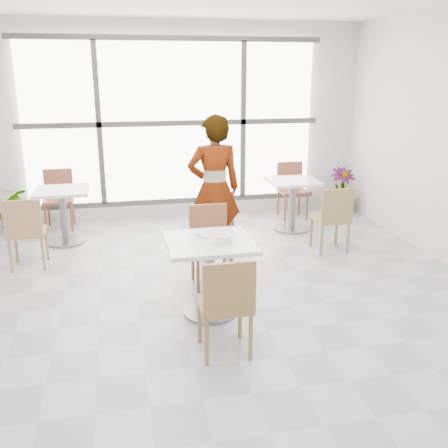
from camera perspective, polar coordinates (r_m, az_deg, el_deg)
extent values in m
plane|color=#9E9EA5|center=(5.00, -0.73, -10.02)|extent=(7.00, 7.00, 0.00)
plane|color=silver|center=(7.96, -5.85, 11.32)|extent=(6.00, 0.00, 6.00)
cube|color=white|center=(7.90, -5.80, 11.28)|extent=(4.40, 0.04, 2.40)
cube|color=#3F3F42|center=(7.87, -5.77, 11.26)|extent=(4.60, 0.05, 0.08)
cube|color=#3F3F42|center=(7.82, -13.94, 10.82)|extent=(0.08, 0.05, 2.40)
cube|color=#3F3F42|center=(8.07, 2.17, 11.47)|extent=(0.08, 0.05, 2.40)
cube|color=#3F3F42|center=(8.08, -5.52, 2.62)|extent=(4.60, 0.05, 0.08)
cube|color=#3F3F42|center=(7.85, -6.05, 20.16)|extent=(4.60, 0.05, 0.08)
cube|color=silver|center=(4.72, -1.65, -2.10)|extent=(0.80, 0.80, 0.04)
cylinder|color=slate|center=(4.85, -1.61, -6.29)|extent=(0.10, 0.10, 0.71)
cylinder|color=slate|center=(5.00, -1.58, -9.87)|extent=(0.52, 0.52, 0.03)
cube|color=olive|center=(4.19, 0.02, -9.08)|extent=(0.42, 0.42, 0.04)
cube|color=olive|center=(3.93, 0.61, -7.25)|extent=(0.42, 0.04, 0.42)
cylinder|color=olive|center=(4.49, 1.82, -10.46)|extent=(0.04, 0.04, 0.41)
cylinder|color=olive|center=(4.18, 3.02, -12.67)|extent=(0.04, 0.04, 0.41)
cylinder|color=olive|center=(4.42, -2.80, -10.90)|extent=(0.04, 0.04, 0.41)
cylinder|color=olive|center=(4.11, -1.96, -13.20)|extent=(0.04, 0.04, 0.41)
cube|color=brown|center=(5.47, -1.43, -2.71)|extent=(0.42, 0.42, 0.04)
cube|color=brown|center=(5.57, -1.81, 0.16)|extent=(0.42, 0.04, 0.42)
cylinder|color=brown|center=(5.36, -2.95, -5.74)|extent=(0.04, 0.04, 0.41)
cylinder|color=brown|center=(5.69, -3.54, -4.37)|extent=(0.04, 0.04, 0.41)
cylinder|color=brown|center=(5.42, 0.82, -5.44)|extent=(0.04, 0.04, 0.41)
cylinder|color=brown|center=(5.75, 0.02, -4.11)|extent=(0.04, 0.04, 0.41)
cylinder|color=white|center=(4.63, -0.20, -2.12)|extent=(0.21, 0.21, 0.01)
cylinder|color=white|center=(4.62, -0.20, -1.64)|extent=(0.16, 0.16, 0.07)
torus|color=white|center=(4.61, -0.20, -1.27)|extent=(0.16, 0.16, 0.01)
cylinder|color=#CDB383|center=(4.62, -0.20, -1.66)|extent=(0.14, 0.14, 0.05)
cylinder|color=beige|center=(4.59, -0.38, -1.37)|extent=(0.03, 0.03, 0.02)
cylinder|color=beige|center=(4.57, -0.32, -1.44)|extent=(0.03, 0.03, 0.02)
cylinder|color=beige|center=(4.59, -0.33, -1.41)|extent=(0.03, 0.03, 0.02)
cylinder|color=beige|center=(4.59, -0.33, -1.36)|extent=(0.03, 0.03, 0.01)
cylinder|color=#F8E0A0|center=(4.59, -0.27, -1.37)|extent=(0.03, 0.03, 0.02)
cylinder|color=beige|center=(4.61, 0.22, -1.21)|extent=(0.03, 0.03, 0.02)
cylinder|color=beige|center=(4.62, -0.27, -1.24)|extent=(0.03, 0.03, 0.01)
cylinder|color=beige|center=(4.63, -0.29, -1.09)|extent=(0.03, 0.03, 0.02)
cylinder|color=beige|center=(4.59, -0.13, -1.35)|extent=(0.03, 0.03, 0.02)
cylinder|color=#EDE899|center=(4.60, -0.13, -1.22)|extent=(0.03, 0.03, 0.01)
cylinder|color=#F5EE9E|center=(4.61, -0.22, -1.30)|extent=(0.03, 0.03, 0.01)
cylinder|color=#F3E99D|center=(4.64, -0.20, -1.15)|extent=(0.03, 0.03, 0.02)
cylinder|color=#F6E39F|center=(4.62, -0.63, -1.13)|extent=(0.03, 0.03, 0.02)
cylinder|color=white|center=(4.76, -2.82, -1.64)|extent=(0.13, 0.13, 0.01)
cylinder|color=white|center=(4.75, -2.82, -1.25)|extent=(0.08, 0.08, 0.06)
torus|color=white|center=(4.76, -2.31, -1.21)|extent=(0.05, 0.01, 0.05)
cylinder|color=black|center=(4.74, -2.83, -0.97)|extent=(0.07, 0.07, 0.00)
cube|color=silver|center=(4.75, -2.18, -1.59)|extent=(0.09, 0.05, 0.00)
sphere|color=silver|center=(4.77, -1.80, -1.50)|extent=(0.02, 0.02, 0.02)
imported|color=black|center=(6.15, -1.13, 4.01)|extent=(0.66, 0.44, 1.78)
cube|color=silver|center=(7.09, -17.87, 3.59)|extent=(0.70, 0.70, 0.04)
cylinder|color=slate|center=(7.18, -17.61, 0.68)|extent=(0.10, 0.10, 0.71)
cylinder|color=slate|center=(7.28, -17.37, -1.89)|extent=(0.52, 0.52, 0.03)
cube|color=white|center=(7.40, 7.82, 4.78)|extent=(0.70, 0.70, 0.04)
cylinder|color=slate|center=(7.49, 7.71, 1.98)|extent=(0.10, 0.10, 0.71)
cylinder|color=slate|center=(7.58, 7.61, -0.50)|extent=(0.52, 0.52, 0.03)
cube|color=#A27A50|center=(6.43, -21.33, -0.87)|extent=(0.42, 0.42, 0.04)
cube|color=#A27A50|center=(6.19, -21.82, 0.63)|extent=(0.42, 0.04, 0.42)
cylinder|color=#A27A50|center=(6.64, -19.37, -2.16)|extent=(0.04, 0.04, 0.41)
cylinder|color=#A27A50|center=(6.30, -19.74, -3.21)|extent=(0.04, 0.04, 0.41)
cylinder|color=#A27A50|center=(6.70, -22.42, -2.33)|extent=(0.04, 0.04, 0.41)
cylinder|color=#A27A50|center=(6.36, -22.95, -3.38)|extent=(0.04, 0.04, 0.41)
cube|color=brown|center=(7.84, -18.17, 2.53)|extent=(0.42, 0.42, 0.04)
cube|color=brown|center=(7.98, -18.19, 4.46)|extent=(0.42, 0.04, 0.42)
cylinder|color=brown|center=(7.75, -19.46, 0.51)|extent=(0.04, 0.04, 0.41)
cylinder|color=brown|center=(8.09, -19.17, 1.21)|extent=(0.04, 0.04, 0.41)
cylinder|color=brown|center=(7.71, -16.82, 0.67)|extent=(0.04, 0.04, 0.41)
cylinder|color=brown|center=(8.05, -16.64, 1.37)|extent=(0.04, 0.04, 0.41)
cube|color=olive|center=(6.67, 11.90, 0.56)|extent=(0.42, 0.42, 0.04)
cube|color=olive|center=(6.44, 12.70, 2.06)|extent=(0.42, 0.04, 0.42)
cylinder|color=olive|center=(6.96, 12.56, -0.72)|extent=(0.04, 0.04, 0.41)
cylinder|color=olive|center=(6.65, 13.82, -1.64)|extent=(0.04, 0.04, 0.41)
cylinder|color=olive|center=(6.82, 9.80, -0.92)|extent=(0.04, 0.04, 0.41)
cylinder|color=olive|center=(6.51, 10.96, -1.87)|extent=(0.04, 0.04, 0.41)
cube|color=brown|center=(8.11, 7.78, 3.68)|extent=(0.42, 0.42, 0.04)
cube|color=brown|center=(8.23, 7.40, 5.54)|extent=(0.42, 0.04, 0.42)
cylinder|color=brown|center=(7.94, 6.93, 1.75)|extent=(0.04, 0.04, 0.41)
cylinder|color=brown|center=(8.27, 6.13, 2.39)|extent=(0.04, 0.04, 0.41)
cylinder|color=brown|center=(8.06, 9.35, 1.88)|extent=(0.04, 0.04, 0.41)
cylinder|color=brown|center=(8.38, 8.47, 2.51)|extent=(0.04, 0.04, 0.41)
imported|color=#618247|center=(7.96, -22.55, 1.58)|extent=(0.68, 0.61, 0.67)
imported|color=#488541|center=(8.51, 13.11, 3.66)|extent=(0.45, 0.45, 0.76)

